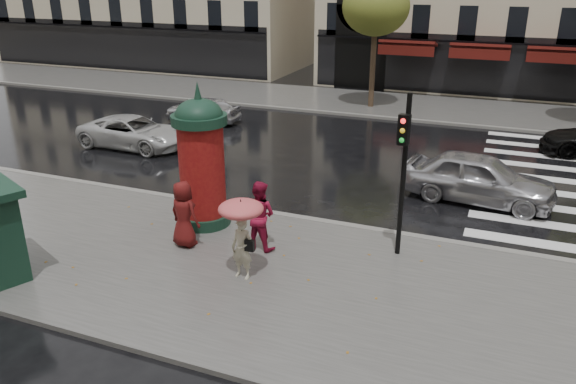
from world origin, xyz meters
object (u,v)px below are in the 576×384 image
at_px(car_silver, 479,178).
at_px(woman_red, 259,215).
at_px(car_far_silver, 203,110).
at_px(woman_umbrella, 242,226).
at_px(man_burgundy, 184,214).
at_px(traffic_light, 403,161).
at_px(morris_column, 201,158).
at_px(car_white, 133,132).

bearing_deg(car_silver, woman_red, 145.60).
bearing_deg(car_far_silver, woman_umbrella, 32.76).
xyz_separation_m(woman_umbrella, car_silver, (4.76, 7.29, -0.66)).
bearing_deg(man_burgundy, car_far_silver, -50.18).
bearing_deg(traffic_light, morris_column, -178.77).
relative_size(woman_red, traffic_light, 0.44).
bearing_deg(traffic_light, woman_umbrella, -141.64).
xyz_separation_m(woman_umbrella, car_white, (-9.04, 8.15, -0.80)).
height_order(morris_column, traffic_light, traffic_light).
xyz_separation_m(morris_column, car_silver, (7.14, 4.92, -1.28)).
relative_size(woman_red, car_silver, 0.40).
bearing_deg(car_far_silver, traffic_light, 47.65).
xyz_separation_m(woman_umbrella, man_burgundy, (-2.15, 0.95, -0.43)).
height_order(woman_umbrella, traffic_light, traffic_light).
xyz_separation_m(traffic_light, car_far_silver, (-11.57, 10.38, -2.02)).
relative_size(morris_column, traffic_light, 0.98).
relative_size(man_burgundy, car_white, 0.38).
height_order(man_burgundy, traffic_light, traffic_light).
bearing_deg(man_burgundy, woman_umbrella, 168.23).
distance_m(traffic_light, car_silver, 5.39).
distance_m(man_burgundy, car_far_silver, 13.48).
height_order(traffic_light, car_white, traffic_light).
xyz_separation_m(woman_red, traffic_light, (3.41, 0.95, 1.60)).
relative_size(woman_red, man_burgundy, 1.04).
xyz_separation_m(man_burgundy, traffic_light, (5.29, 1.54, 1.63)).
bearing_deg(woman_umbrella, morris_column, 135.04).
distance_m(morris_column, car_white, 8.94).
relative_size(woman_umbrella, man_burgundy, 1.13).
bearing_deg(woman_umbrella, car_silver, 56.84).
distance_m(woman_red, traffic_light, 3.88).
height_order(man_burgundy, morris_column, morris_column).
xyz_separation_m(woman_umbrella, morris_column, (-2.38, 2.37, 0.63)).
xyz_separation_m(woman_red, car_white, (-8.78, 6.61, -0.40)).
relative_size(morris_column, car_white, 0.88).
bearing_deg(man_burgundy, car_silver, -125.42).
distance_m(woman_umbrella, woman_red, 1.62).
bearing_deg(woman_red, man_burgundy, 26.33).
distance_m(woman_umbrella, traffic_light, 4.19).
height_order(man_burgundy, car_far_silver, man_burgundy).
height_order(woman_umbrella, morris_column, morris_column).
bearing_deg(car_white, traffic_light, -114.02).
distance_m(woman_red, morris_column, 2.49).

